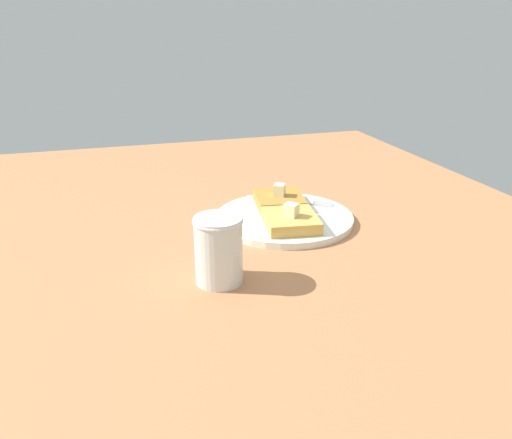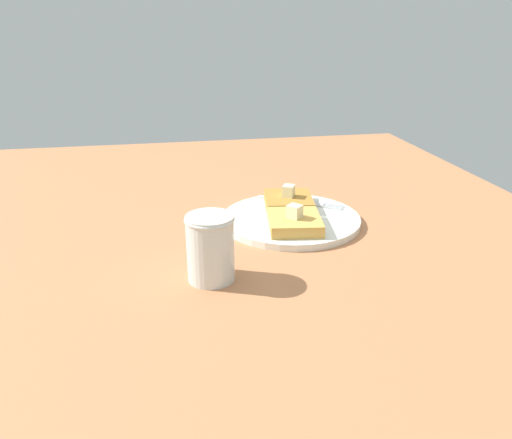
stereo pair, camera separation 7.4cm
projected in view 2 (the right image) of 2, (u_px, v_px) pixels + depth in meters
table_surface at (218, 225)px, 87.06cm from camera, size 117.23×117.23×2.85cm
plate at (291, 219)px, 84.19cm from camera, size 23.28×23.28×1.12cm
toast_slice_left at (288, 201)px, 88.26cm from camera, size 10.25×9.33×1.92cm
toast_slice_middle at (295, 222)px, 79.03cm from camera, size 10.25×9.33×1.92cm
butter_pat_primary at (289, 191)px, 87.01cm from camera, size 2.70×2.62×2.06cm
butter_pat_secondary at (295, 211)px, 77.90cm from camera, size 2.77×2.76×2.06cm
fork at (305, 203)px, 89.57cm from camera, size 9.91×14.21×0.36cm
syrup_jar at (211, 249)px, 64.59cm from camera, size 6.48×6.48×8.95cm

